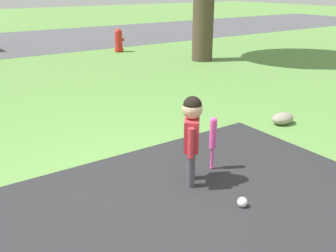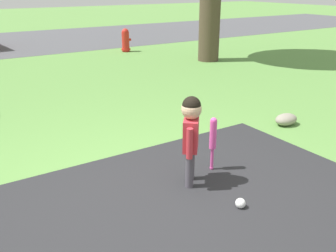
{
  "view_description": "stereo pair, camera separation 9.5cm",
  "coord_description": "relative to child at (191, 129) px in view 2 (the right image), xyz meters",
  "views": [
    {
      "loc": [
        -1.43,
        -2.55,
        1.86
      ],
      "look_at": [
        0.6,
        0.43,
        0.48
      ],
      "focal_mm": 40.0,
      "sensor_mm": 36.0,
      "label": 1
    },
    {
      "loc": [
        -1.35,
        -2.6,
        1.86
      ],
      "look_at": [
        0.6,
        0.43,
        0.48
      ],
      "focal_mm": 40.0,
      "sensor_mm": 36.0,
      "label": 2
    }
  ],
  "objects": [
    {
      "name": "baseball_bat",
      "position": [
        0.36,
        0.11,
        -0.2
      ],
      "size": [
        0.07,
        0.07,
        0.59
      ],
      "color": "#E54CA5",
      "rests_on": "ground"
    },
    {
      "name": "fire_hydrant",
      "position": [
        2.94,
        7.23,
        -0.26
      ],
      "size": [
        0.3,
        0.27,
        0.66
      ],
      "color": "red",
      "rests_on": "ground"
    },
    {
      "name": "child",
      "position": [
        0.0,
        0.0,
        0.0
      ],
      "size": [
        0.26,
        0.29,
        0.89
      ],
      "rotation": [
        0.0,
        0.0,
        0.87
      ],
      "color": "#4C4751",
      "rests_on": "ground"
    },
    {
      "name": "sports_ball",
      "position": [
        0.12,
        -0.6,
        -0.53
      ],
      "size": [
        0.09,
        0.09,
        0.09
      ],
      "color": "white",
      "rests_on": "ground"
    },
    {
      "name": "ground_plane",
      "position": [
        -0.6,
        -0.03,
        -0.58
      ],
      "size": [
        60.0,
        60.0,
        0.0
      ],
      "primitive_type": "plane",
      "color": "#5B8C42"
    },
    {
      "name": "edging_rock",
      "position": [
        2.09,
        0.6,
        -0.5
      ],
      "size": [
        0.35,
        0.24,
        0.16
      ],
      "color": "gray",
      "rests_on": "ground"
    }
  ]
}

